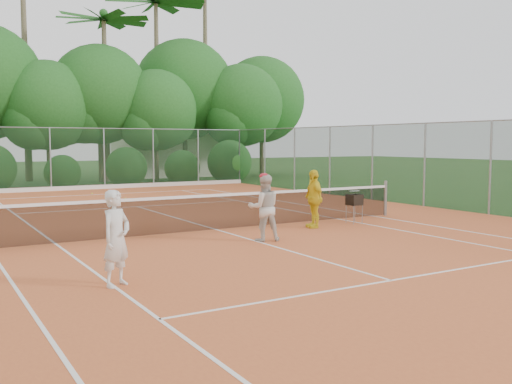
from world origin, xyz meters
TOP-DOWN VIEW (x-y plane):
  - ground at (0.00, 0.00)m, footprint 120.00×120.00m
  - clay_court at (0.00, 0.00)m, footprint 18.00×36.00m
  - club_building at (9.00, 24.00)m, footprint 8.00×5.00m
  - tennis_net at (0.00, 0.00)m, footprint 11.97×0.10m
  - player_white at (-4.05, -4.40)m, footprint 0.68×0.62m
  - player_center_grp at (0.20, -2.00)m, footprint 0.91×0.80m
  - player_yellow at (2.44, -0.92)m, footprint 0.56×0.98m
  - ball_hopper at (3.94, -0.84)m, footprint 0.36×0.36m
  - stray_ball_a at (0.47, 9.23)m, footprint 0.07×0.07m
  - stray_ball_b at (-0.08, 12.23)m, footprint 0.07×0.07m
  - stray_ball_c at (3.72, 8.73)m, footprint 0.07×0.07m
  - court_markings at (0.00, 0.00)m, footprint 11.03×23.83m
  - fence_back at (0.00, 15.00)m, footprint 18.07×0.07m
  - fence_right at (9.00, -1.50)m, footprint 0.07×33.07m
  - tropical_treeline at (1.43, 20.22)m, footprint 32.10×8.49m

SIDE VIEW (x-z plane):
  - ground at x=0.00m, z-range 0.00..0.00m
  - clay_court at x=0.00m, z-range 0.00..0.02m
  - court_markings at x=0.00m, z-range 0.02..0.03m
  - stray_ball_a at x=0.47m, z-range 0.02..0.09m
  - stray_ball_b at x=-0.08m, z-range 0.02..0.09m
  - stray_ball_c at x=3.72m, z-range 0.02..0.09m
  - tennis_net at x=0.00m, z-range -0.02..1.08m
  - ball_hopper at x=3.94m, z-range 0.26..1.09m
  - player_white at x=-4.05m, z-range 0.02..1.58m
  - player_yellow at x=2.44m, z-range 0.02..1.60m
  - player_center_grp at x=0.20m, z-range 0.01..1.61m
  - club_building at x=9.00m, z-range 0.00..3.00m
  - fence_back at x=0.00m, z-range 0.02..3.02m
  - fence_right at x=9.00m, z-range 0.02..3.02m
  - tropical_treeline at x=1.43m, z-range -2.40..12.63m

